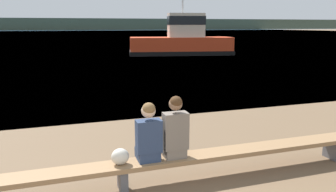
% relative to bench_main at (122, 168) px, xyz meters
% --- Properties ---
extents(water_surface, '(240.00, 240.00, 0.00)m').
position_rel_bench_main_xyz_m(water_surface, '(-0.22, 123.90, -0.38)').
color(water_surface, '#386084').
rests_on(water_surface, ground).
extents(far_shoreline, '(600.00, 12.00, 6.10)m').
position_rel_bench_main_xyz_m(far_shoreline, '(-0.22, 183.57, 2.68)').
color(far_shoreline, '#384233').
rests_on(far_shoreline, ground).
extents(bench_main, '(8.86, 0.42, 0.45)m').
position_rel_bench_main_xyz_m(bench_main, '(0.00, 0.00, 0.00)').
color(bench_main, '#8E6B47').
rests_on(bench_main, ground).
extents(person_left, '(0.40, 0.41, 0.96)m').
position_rel_bench_main_xyz_m(person_left, '(0.43, 0.00, 0.50)').
color(person_left, navy).
rests_on(person_left, bench_main).
extents(person_right, '(0.40, 0.41, 1.03)m').
position_rel_bench_main_xyz_m(person_right, '(0.87, 0.00, 0.53)').
color(person_right, '#70665B').
rests_on(person_right, bench_main).
extents(shopping_bag, '(0.28, 0.22, 0.26)m').
position_rel_bench_main_xyz_m(shopping_bag, '(-0.03, -0.01, 0.20)').
color(shopping_bag, beige).
rests_on(shopping_bag, bench_main).
extents(tugboat_red, '(9.39, 4.49, 5.60)m').
position_rel_bench_main_xyz_m(tugboat_red, '(9.38, 22.57, 0.75)').
color(tugboat_red, red).
rests_on(tugboat_red, water_surface).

